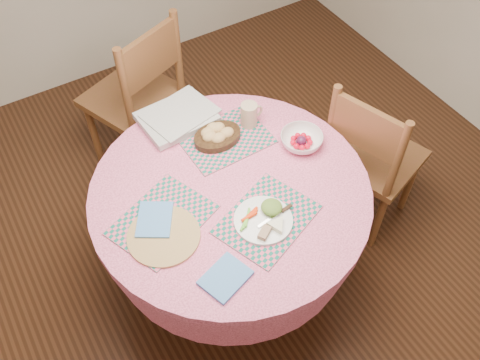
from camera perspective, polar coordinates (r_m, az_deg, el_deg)
The scene contains 15 objects.
ground at distance 2.95m, azimuth -0.84°, elevation -10.06°, with size 4.00×4.00×0.00m, color #331C0F.
dining_table at distance 2.49m, azimuth -0.99°, elevation -3.75°, with size 1.24×1.24×0.75m.
chair_right at distance 2.86m, azimuth 13.68°, elevation 2.43°, with size 0.55×0.56×0.97m.
chair_back at distance 3.12m, azimuth -10.76°, elevation 8.94°, with size 0.62×0.61×1.04m.
placemat_front at distance 2.23m, azimuth 2.90°, elevation -4.19°, with size 0.40×0.30×0.01m, color #126656.
placemat_left at distance 2.25m, azimuth -8.27°, elevation -4.24°, with size 0.40×0.30×0.01m, color #126656.
placemat_back at distance 2.53m, azimuth -1.55°, elevation 4.41°, with size 0.40×0.30×0.01m, color #126656.
wicker_trivet at distance 2.20m, azimuth -8.14°, elevation -5.92°, with size 0.30×0.30×0.01m, color olive.
napkin_near at distance 2.08m, azimuth -1.57°, elevation -10.37°, with size 0.18×0.14×0.01m, color #5088CE.
napkin_far at distance 2.24m, azimuth -9.09°, elevation -4.20°, with size 0.18×0.14×0.01m, color #5088CE.
dinner_plate at distance 2.21m, azimuth 2.77°, elevation -4.20°, with size 0.25×0.25×0.05m.
bread_bowl at distance 2.50m, azimuth -2.51°, elevation 4.88°, with size 0.23×0.23×0.08m.
latte_mug at distance 2.55m, azimuth 1.01°, elevation 7.00°, with size 0.12×0.08×0.12m.
fruit_bowl at distance 2.50m, azimuth 6.57°, elevation 4.23°, with size 0.23×0.23×0.06m.
newspaper_stack at distance 2.61m, azimuth -6.70°, elevation 6.69°, with size 0.38×0.31×0.04m.
Camera 1 is at (-0.71, -1.26, 2.57)m, focal length 40.00 mm.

